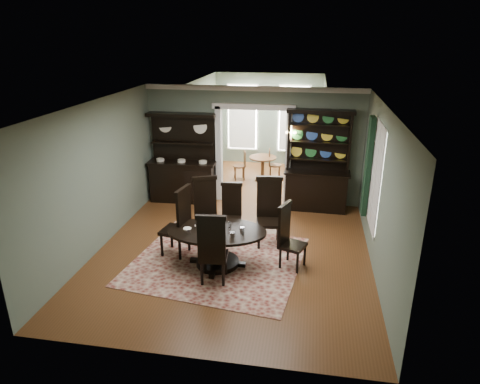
{
  "coord_description": "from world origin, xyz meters",
  "views": [
    {
      "loc": [
        1.45,
        -7.55,
        4.25
      ],
      "look_at": [
        0.06,
        0.6,
        1.13
      ],
      "focal_mm": 32.0,
      "sensor_mm": 36.0,
      "label": 1
    }
  ],
  "objects_px": {
    "welsh_dresser": "(317,174)",
    "parlor_table": "(263,165)",
    "sideboard": "(183,171)",
    "dining_table": "(217,241)"
  },
  "relations": [
    {
      "from": "welsh_dresser",
      "to": "parlor_table",
      "type": "height_order",
      "value": "welsh_dresser"
    },
    {
      "from": "parlor_table",
      "to": "dining_table",
      "type": "bearing_deg",
      "value": -92.93
    },
    {
      "from": "sideboard",
      "to": "welsh_dresser",
      "type": "relative_size",
      "value": 0.92
    },
    {
      "from": "welsh_dresser",
      "to": "parlor_table",
      "type": "xyz_separation_m",
      "value": [
        -1.58,
        1.9,
        -0.42
      ]
    },
    {
      "from": "dining_table",
      "to": "sideboard",
      "type": "relative_size",
      "value": 0.85
    },
    {
      "from": "sideboard",
      "to": "parlor_table",
      "type": "xyz_separation_m",
      "value": [
        1.88,
        1.9,
        -0.32
      ]
    },
    {
      "from": "welsh_dresser",
      "to": "parlor_table",
      "type": "relative_size",
      "value": 3.11
    },
    {
      "from": "dining_table",
      "to": "welsh_dresser",
      "type": "height_order",
      "value": "welsh_dresser"
    },
    {
      "from": "sideboard",
      "to": "welsh_dresser",
      "type": "bearing_deg",
      "value": -1.51
    },
    {
      "from": "sideboard",
      "to": "parlor_table",
      "type": "relative_size",
      "value": 2.87
    }
  ]
}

